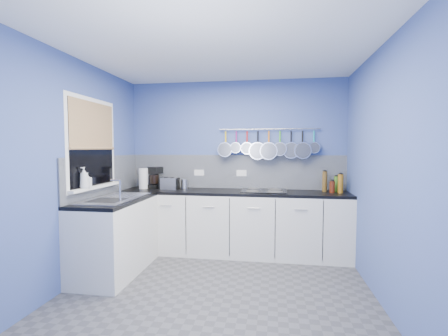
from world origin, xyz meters
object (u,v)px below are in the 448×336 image
(soap_bottle_b, at_px, (87,180))
(toaster, at_px, (169,183))
(canister, at_px, (184,184))
(coffee_maker, at_px, (155,178))
(soap_bottle_a, at_px, (84,178))
(hob, at_px, (264,190))
(paper_towel, at_px, (143,179))

(soap_bottle_b, relative_size, toaster, 0.66)
(toaster, height_order, canister, toaster)
(soap_bottle_b, bearing_deg, coffee_maker, 74.05)
(coffee_maker, bearing_deg, soap_bottle_b, -89.28)
(soap_bottle_a, xyz_separation_m, toaster, (0.59, 1.19, -0.19))
(soap_bottle_b, height_order, hob, soap_bottle_b)
(toaster, bearing_deg, paper_towel, -173.90)
(soap_bottle_a, height_order, hob, soap_bottle_a)
(paper_towel, height_order, toaster, paper_towel)
(hob, bearing_deg, canister, 177.38)
(toaster, bearing_deg, soap_bottle_a, -111.46)
(soap_bottle_b, distance_m, paper_towel, 1.14)
(toaster, distance_m, hob, 1.39)
(hob, bearing_deg, toaster, -179.56)
(soap_bottle_a, distance_m, soap_bottle_b, 0.07)
(canister, bearing_deg, soap_bottle_b, -123.76)
(soap_bottle_a, relative_size, canister, 1.70)
(paper_towel, relative_size, toaster, 1.16)
(soap_bottle_a, bearing_deg, paper_towel, 80.93)
(coffee_maker, height_order, toaster, coffee_maker)
(soap_bottle_a, bearing_deg, hob, 31.47)
(coffee_maker, bearing_deg, canister, 17.31)
(soap_bottle_a, relative_size, soap_bottle_b, 1.39)
(toaster, bearing_deg, soap_bottle_b, -112.77)
(soap_bottle_b, xyz_separation_m, paper_towel, (0.19, 1.12, -0.08))
(paper_towel, relative_size, coffee_maker, 0.94)
(soap_bottle_b, bearing_deg, toaster, 62.60)
(soap_bottle_a, relative_size, coffee_maker, 0.75)
(toaster, bearing_deg, coffee_maker, 171.08)
(canister, bearing_deg, coffee_maker, -179.36)
(toaster, bearing_deg, canister, 21.46)
(soap_bottle_a, bearing_deg, canister, 57.65)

